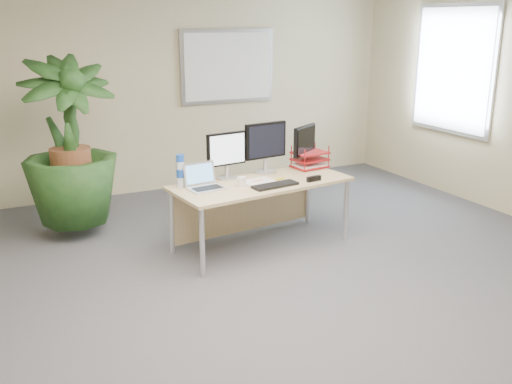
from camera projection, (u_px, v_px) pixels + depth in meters
name	position (u px, v px, depth m)	size (l,w,h in m)	color
floor	(297.00, 340.00, 3.94)	(8.00, 8.00, 0.00)	#404145
back_wall	(137.00, 86.00, 7.00)	(7.00, 0.04, 2.70)	beige
whiteboard	(228.00, 66.00, 7.41)	(1.30, 0.04, 0.95)	#A8A9AD
window	(453.00, 70.00, 6.92)	(0.04, 1.30, 1.55)	#A8A9AD
desk	(256.00, 193.00, 5.50)	(1.78, 0.92, 0.66)	tan
floor_plant	(71.00, 164.00, 5.67)	(0.84, 0.84, 1.50)	#183B15
monitor_left	(226.00, 153.00, 5.41)	(0.41, 0.18, 0.45)	silver
monitor_right	(266.00, 144.00, 5.62)	(0.46, 0.21, 0.51)	silver
monitor_dark	(305.00, 144.00, 5.83)	(0.36, 0.24, 0.44)	silver
laptop	(204.00, 182.00, 5.17)	(0.34, 0.31, 0.22)	silver
keyboard	(275.00, 185.00, 5.23)	(0.44, 0.15, 0.02)	black
coffee_mug	(241.00, 182.00, 5.23)	(0.12, 0.08, 0.09)	silver
spiral_notebook	(258.00, 182.00, 5.37)	(0.30, 0.23, 0.01)	white
orange_pen	(258.00, 181.00, 5.37)	(0.01, 0.01, 0.13)	orange
yellow_highlighter	(279.00, 179.00, 5.46)	(0.02, 0.02, 0.13)	yellow
water_bottle	(181.00, 172.00, 5.19)	(0.08, 0.08, 0.30)	silver
letter_tray	(310.00, 161.00, 5.89)	(0.37, 0.30, 0.16)	maroon
stapler	(314.00, 179.00, 5.40)	(0.15, 0.04, 0.05)	black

